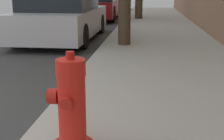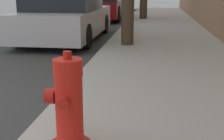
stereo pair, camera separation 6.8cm
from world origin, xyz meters
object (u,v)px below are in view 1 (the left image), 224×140
Objects in this scene: fire_hydrant at (71,106)px; parked_car_mid at (98,5)px; parked_car_far at (114,1)px; parked_car_near at (63,15)px.

parked_car_mid reaches higher than fire_hydrant.
parked_car_far is at bearing 95.27° from fire_hydrant.
parked_car_near reaches higher than fire_hydrant.
parked_car_far is (0.09, 5.83, -0.02)m from parked_car_mid.
parked_car_near is 1.01× the size of parked_car_mid.
parked_car_far is at bearing 89.47° from parked_car_near.
parked_car_far reaches higher than fire_hydrant.
parked_car_far is (0.11, 11.81, -0.04)m from parked_car_near.
parked_car_near is at bearing 105.88° from fire_hydrant.
fire_hydrant is at bearing -74.12° from parked_car_near.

